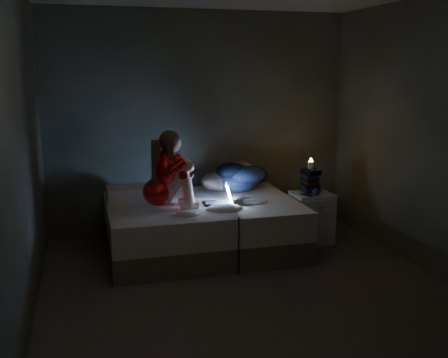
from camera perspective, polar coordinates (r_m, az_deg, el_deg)
name	(u,v)px	position (r m, az deg, el deg)	size (l,w,h in m)	color
floor	(248,290)	(4.76, 2.64, -12.08)	(3.60, 3.80, 0.02)	#473F3A
wall_back	(200,123)	(6.22, -2.66, 6.17)	(3.60, 0.02, 2.60)	#333727
wall_front	(369,198)	(2.67, 15.57, -2.04)	(3.60, 0.02, 2.60)	#333727
wall_left	(20,154)	(4.20, -21.40, 2.57)	(0.02, 3.80, 2.60)	#333727
wall_right	(434,138)	(5.24, 22.06, 4.22)	(0.02, 3.80, 2.60)	#333727
bed	(202,226)	(5.61, -2.39, -5.19)	(1.99, 1.49, 0.55)	#BDB4A5
pillow	(131,193)	(5.67, -10.16, -1.57)	(0.50, 0.36, 0.14)	white
woman	(158,169)	(5.24, -7.26, 1.04)	(0.49, 0.32, 0.79)	#9B0104
laptop	(217,194)	(5.41, -0.73, -1.64)	(0.31, 0.22, 0.22)	black
clothes_pile	(236,175)	(6.01, 1.35, 0.41)	(0.59, 0.47, 0.35)	#16244D
nightstand	(311,217)	(5.98, 9.56, -4.16)	(0.42, 0.38, 0.56)	white
book_stack	(310,179)	(5.95, 9.43, -0.03)	(0.19, 0.25, 0.28)	black
candle	(311,163)	(5.91, 9.49, 1.70)	(0.07, 0.07, 0.08)	beige
phone	(307,195)	(5.79, 9.06, -1.73)	(0.07, 0.14, 0.01)	black
blue_orb	(316,192)	(5.80, 10.07, -1.40)	(0.08, 0.08, 0.08)	#1B2050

